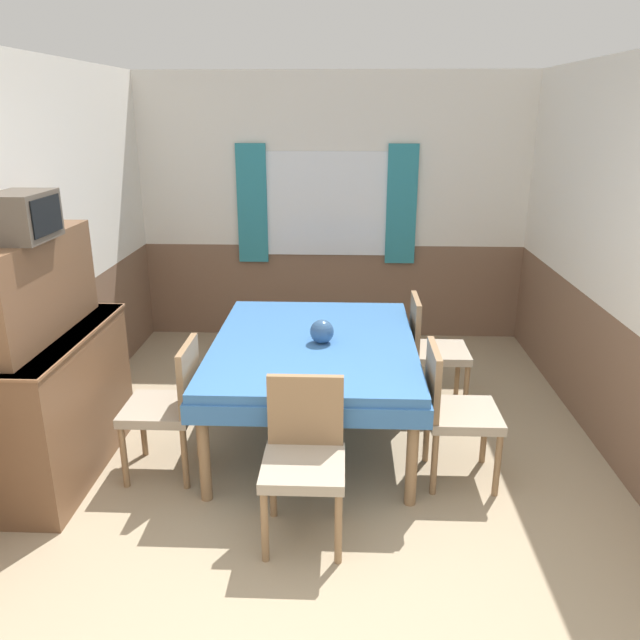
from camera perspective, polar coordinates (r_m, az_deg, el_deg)
ground_plane at (r=3.20m, az=-0.60°, el=-25.92°), size 16.00×16.00×0.00m
wall_back at (r=6.27m, az=1.15°, el=10.04°), size 4.20×0.09×2.60m
wall_left at (r=4.79m, az=-23.21°, el=5.79°), size 0.05×4.30×2.60m
wall_right at (r=4.69m, az=25.01°, el=5.30°), size 0.05×4.30×2.60m
dining_table at (r=4.36m, az=-0.54°, el=-3.10°), size 1.42×1.84×0.73m
chair_right_far at (r=4.94m, az=10.14°, el=-2.42°), size 0.44×0.44×0.89m
chair_right_near at (r=3.99m, az=12.07°, el=-7.84°), size 0.44×0.44×0.89m
chair_left_near at (r=4.08m, az=-13.59°, el=-7.34°), size 0.44×0.44×0.89m
chair_head_near at (r=3.43m, az=-1.46°, el=-12.07°), size 0.44×0.44×0.89m
sideboard at (r=4.25m, az=-23.02°, el=-4.80°), size 0.46×1.33×1.55m
tv at (r=3.88m, az=-25.59°, el=8.53°), size 0.29×0.42×0.27m
vase at (r=4.25m, az=0.18°, el=-1.07°), size 0.16×0.16×0.16m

